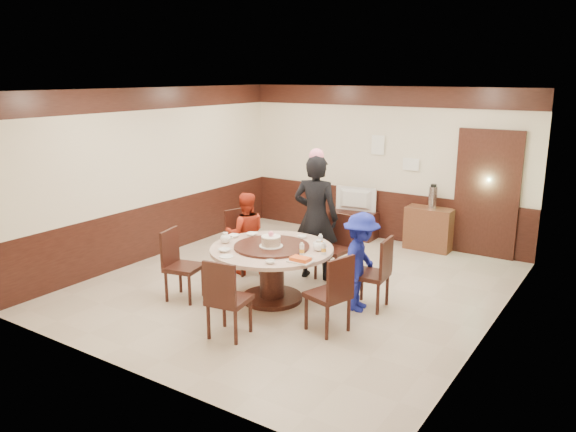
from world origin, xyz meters
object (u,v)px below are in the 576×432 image
Objects in this scene: television at (355,200)px; person_red at (246,233)px; person_standing at (316,217)px; birthday_cake at (271,241)px; shrimp_platter at (300,260)px; side_cabinet at (429,229)px; person_blue at (361,262)px; tv_stand at (354,224)px; thermos at (433,197)px; banquet_table at (272,263)px.

person_red is at bearing 71.72° from television.
person_standing reaches higher than birthday_cake.
person_red is 2.75m from television.
side_cabinet is (0.35, 3.70, -0.40)m from shrimp_platter.
person_blue reaches higher than tv_stand.
television is 0.97× the size of side_cabinet.
person_blue is at bearing -61.94° from tv_stand.
tv_stand is at bearing -178.81° from side_cabinet.
side_cabinet reaches higher than tv_stand.
person_standing is 1.13m from birthday_cake.
birthday_cake is (-1.12, -0.41, 0.20)m from person_blue.
thermos is (1.98, 2.73, 0.30)m from person_red.
thermos is (1.03, 3.39, 0.41)m from banquet_table.
television reaches higher than banquet_table.
shrimp_platter is 3.74m from side_cabinet.
birthday_cake is at bearing 77.36° from person_standing.
shrimp_platter is at bearing 134.33° from person_blue.
banquet_table reaches higher than side_cabinet.
person_blue is at bearing -87.20° from side_cabinet.
television is (-1.60, 2.99, 0.07)m from person_blue.
banquet_table is 1.95× the size of tv_stand.
person_red reaches higher than television.
shrimp_platter is 0.38× the size of side_cabinet.
person_standing is at bearing 47.85° from person_blue.
person_standing is at bearing -113.06° from thermos.
person_standing is at bearing -112.35° from side_cabinet.
person_blue reaches higher than television.
person_red is 1.59× the size of side_cabinet.
tv_stand is (-0.50, 2.28, -0.69)m from person_standing.
shrimp_platter is at bearing 98.82° from television.
person_standing is 2.35× the size of side_cabinet.
television is (-1.10, 3.67, -0.05)m from shrimp_platter.
person_red is at bearing 143.93° from birthday_cake.
thermos reaches higher than television.
person_standing is at bearing 94.50° from television.
thermos is at bearing 0.00° from side_cabinet.
tv_stand is (-1.10, 3.67, -0.53)m from shrimp_platter.
person_standing is (0.05, 1.08, 0.41)m from banquet_table.
banquet_table is 0.32m from birthday_cake.
tv_stand is 0.47m from television.
person_blue is 4.35× the size of shrimp_platter.
person_standing is at bearing 162.49° from person_red.
thermos is (-0.11, 3.02, 0.29)m from person_blue.
person_blue is 3.42m from tv_stand.
person_red is (-1.00, -0.42, -0.30)m from person_standing.
person_red is 1.87m from shrimp_platter.
side_cabinet is at bearing -123.71° from person_standing.
side_cabinet is at bearing 180.00° from thermos.
birthday_cake is at bearing -106.36° from thermos.
person_red is 3.36m from side_cabinet.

